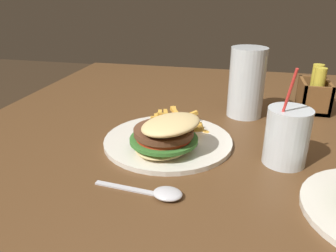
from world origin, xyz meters
name	(u,v)px	position (x,y,z in m)	size (l,w,h in m)	color
dining_table	(256,227)	(0.00, 0.00, 0.67)	(1.64, 1.38, 0.77)	brown
meal_plate_near	(168,136)	(-0.08, -0.19, 0.80)	(0.29, 0.28, 0.09)	silver
beer_glass	(246,85)	(-0.31, -0.04, 0.85)	(0.09, 0.09, 0.18)	silver
juice_glass	(286,138)	(-0.07, 0.04, 0.82)	(0.08, 0.08, 0.19)	silver
spoon	(163,193)	(0.09, -0.16, 0.77)	(0.04, 0.16, 0.01)	silver
condiment_caddy	(314,94)	(-0.40, 0.15, 0.81)	(0.12, 0.07, 0.12)	brown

